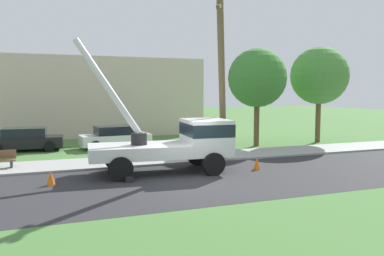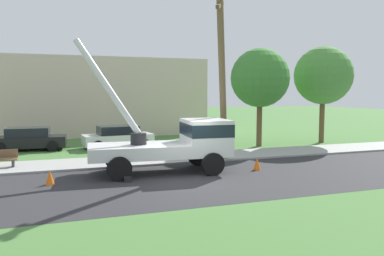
{
  "view_description": "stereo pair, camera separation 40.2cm",
  "coord_description": "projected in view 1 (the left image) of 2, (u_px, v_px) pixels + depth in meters",
  "views": [
    {
      "loc": [
        -5.37,
        -14.37,
        3.58
      ],
      "look_at": [
        0.97,
        2.58,
        1.9
      ],
      "focal_mm": 35.96,
      "sensor_mm": 36.0,
      "label": 1
    },
    {
      "loc": [
        -4.99,
        -14.5,
        3.58
      ],
      "look_at": [
        0.97,
        2.58,
        1.9
      ],
      "focal_mm": 35.96,
      "sensor_mm": 36.0,
      "label": 2
    }
  ],
  "objects": [
    {
      "name": "ground_plane",
      "position": [
        132.0,
        144.0,
        26.79
      ],
      "size": [
        120.0,
        120.0,
        0.0
      ],
      "primitive_type": "plane",
      "color": "#477538"
    },
    {
      "name": "parked_sedan_white",
      "position": [
        115.0,
        137.0,
        24.82
      ],
      "size": [
        4.56,
        2.3,
        1.42
      ],
      "color": "silver",
      "rests_on": "ground"
    },
    {
      "name": "traffic_cone_behind",
      "position": [
        51.0,
        178.0,
        14.82
      ],
      "size": [
        0.36,
        0.36,
        0.56
      ],
      "primitive_type": "cone",
      "color": "orange",
      "rests_on": "ground"
    },
    {
      "name": "roadside_tree_near",
      "position": [
        257.0,
        78.0,
        25.29
      ],
      "size": [
        3.87,
        3.87,
        6.46
      ],
      "color": "brown",
      "rests_on": "ground"
    },
    {
      "name": "utility_truck",
      "position": [
        179.0,
        141.0,
        17.3
      ],
      "size": [
        6.74,
        3.25,
        5.98
      ],
      "color": "silver",
      "rests_on": "ground"
    },
    {
      "name": "sidewalk_strip",
      "position": [
        158.0,
        159.0,
        20.33
      ],
      "size": [
        80.0,
        2.98,
        0.1
      ],
      "primitive_type": "cube",
      "color": "#9E9E99",
      "rests_on": "ground"
    },
    {
      "name": "lowrise_building_backdrop",
      "position": [
        92.0,
        97.0,
        32.67
      ],
      "size": [
        18.0,
        6.0,
        6.4
      ],
      "primitive_type": "cube",
      "color": "beige",
      "rests_on": "ground"
    },
    {
      "name": "leaning_utility_pole",
      "position": [
        222.0,
        75.0,
        18.73
      ],
      "size": [
        1.97,
        3.08,
        8.67
      ],
      "color": "brown",
      "rests_on": "ground"
    },
    {
      "name": "road_asphalt",
      "position": [
        192.0,
        181.0,
        15.6
      ],
      "size": [
        80.0,
        7.16,
        0.01
      ],
      "primitive_type": "cube",
      "color": "#2B2B2D",
      "rests_on": "ground"
    },
    {
      "name": "parked_sedan_black",
      "position": [
        25.0,
        139.0,
        23.51
      ],
      "size": [
        4.51,
        2.2,
        1.42
      ],
      "color": "black",
      "rests_on": "ground"
    },
    {
      "name": "roadside_tree_far",
      "position": [
        319.0,
        76.0,
        27.3
      ],
      "size": [
        4.07,
        4.07,
        6.8
      ],
      "color": "brown",
      "rests_on": "ground"
    },
    {
      "name": "traffic_cone_ahead",
      "position": [
        257.0,
        164.0,
        17.85
      ],
      "size": [
        0.36,
        0.36,
        0.56
      ],
      "primitive_type": "cone",
      "color": "orange",
      "rests_on": "ground"
    }
  ]
}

